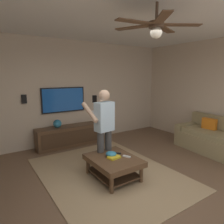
{
  "coord_description": "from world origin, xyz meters",
  "views": [
    {
      "loc": [
        -2.35,
        2.06,
        1.9
      ],
      "look_at": [
        0.96,
        -0.16,
        1.19
      ],
      "focal_mm": 32.48,
      "sensor_mm": 36.0,
      "label": 1
    }
  ],
  "objects_px": {
    "person_standing": "(104,125)",
    "wall_speaker_right": "(24,99)",
    "tv": "(63,100)",
    "remote_white": "(127,156)",
    "couch": "(216,140)",
    "vase_round": "(57,124)",
    "ceiling_fan": "(156,27)",
    "book": "(114,157)",
    "wall_speaker_left": "(95,99)",
    "media_console": "(68,136)",
    "coffee_table": "(113,163)",
    "bowl": "(111,154)",
    "remote_black": "(117,153)"
  },
  "relations": [
    {
      "from": "wall_speaker_left",
      "to": "tv",
      "type": "bearing_deg",
      "value": 90.76
    },
    {
      "from": "couch",
      "to": "remote_white",
      "type": "height_order",
      "value": "couch"
    },
    {
      "from": "wall_speaker_right",
      "to": "coffee_table",
      "type": "bearing_deg",
      "value": -156.91
    },
    {
      "from": "ceiling_fan",
      "to": "tv",
      "type": "bearing_deg",
      "value": 1.78
    },
    {
      "from": "wall_speaker_right",
      "to": "book",
      "type": "bearing_deg",
      "value": -157.27
    },
    {
      "from": "couch",
      "to": "media_console",
      "type": "xyz_separation_m",
      "value": [
        2.54,
        2.88,
        -0.04
      ]
    },
    {
      "from": "tv",
      "to": "remote_white",
      "type": "xyz_separation_m",
      "value": [
        -2.53,
        -0.25,
        -0.84
      ]
    },
    {
      "from": "coffee_table",
      "to": "wall_speaker_left",
      "type": "relative_size",
      "value": 4.55
    },
    {
      "from": "bowl",
      "to": "remote_white",
      "type": "distance_m",
      "value": 0.3
    },
    {
      "from": "book",
      "to": "ceiling_fan",
      "type": "distance_m",
      "value": 2.3
    },
    {
      "from": "tv",
      "to": "ceiling_fan",
      "type": "height_order",
      "value": "ceiling_fan"
    },
    {
      "from": "book",
      "to": "wall_speaker_left",
      "type": "height_order",
      "value": "wall_speaker_left"
    },
    {
      "from": "tv",
      "to": "wall_speaker_left",
      "type": "height_order",
      "value": "tv"
    },
    {
      "from": "person_standing",
      "to": "remote_black",
      "type": "relative_size",
      "value": 10.93
    },
    {
      "from": "person_standing",
      "to": "wall_speaker_left",
      "type": "xyz_separation_m",
      "value": [
        2.02,
        -0.91,
        0.28
      ]
    },
    {
      "from": "couch",
      "to": "book",
      "type": "xyz_separation_m",
      "value": [
        0.33,
        2.86,
        0.1
      ]
    },
    {
      "from": "ceiling_fan",
      "to": "vase_round",
      "type": "bearing_deg",
      "value": 7.26
    },
    {
      "from": "coffee_table",
      "to": "media_console",
      "type": "distance_m",
      "value": 2.18
    },
    {
      "from": "bowl",
      "to": "remote_white",
      "type": "bearing_deg",
      "value": -131.43
    },
    {
      "from": "coffee_table",
      "to": "remote_black",
      "type": "bearing_deg",
      "value": -56.19
    },
    {
      "from": "remote_black",
      "to": "wall_speaker_right",
      "type": "height_order",
      "value": "wall_speaker_right"
    },
    {
      "from": "tv",
      "to": "remote_black",
      "type": "height_order",
      "value": "tv"
    },
    {
      "from": "person_standing",
      "to": "vase_round",
      "type": "relative_size",
      "value": 7.45
    },
    {
      "from": "wall_speaker_left",
      "to": "coffee_table",
      "type": "bearing_deg",
      "value": 158.46
    },
    {
      "from": "media_console",
      "to": "coffee_table",
      "type": "bearing_deg",
      "value": 0.72
    },
    {
      "from": "remote_white",
      "to": "vase_round",
      "type": "relative_size",
      "value": 0.68
    },
    {
      "from": "person_standing",
      "to": "wall_speaker_right",
      "type": "height_order",
      "value": "person_standing"
    },
    {
      "from": "bowl",
      "to": "ceiling_fan",
      "type": "relative_size",
      "value": 0.17
    },
    {
      "from": "book",
      "to": "vase_round",
      "type": "relative_size",
      "value": 1.0
    },
    {
      "from": "bowl",
      "to": "remote_white",
      "type": "relative_size",
      "value": 1.38
    },
    {
      "from": "remote_white",
      "to": "coffee_table",
      "type": "bearing_deg",
      "value": -141.76
    },
    {
      "from": "bowl",
      "to": "ceiling_fan",
      "type": "height_order",
      "value": "ceiling_fan"
    },
    {
      "from": "couch",
      "to": "person_standing",
      "type": "xyz_separation_m",
      "value": [
        0.77,
        2.8,
        0.61
      ]
    },
    {
      "from": "remote_black",
      "to": "tv",
      "type": "bearing_deg",
      "value": 136.68
    },
    {
      "from": "bowl",
      "to": "tv",
      "type": "bearing_deg",
      "value": 0.76
    },
    {
      "from": "media_console",
      "to": "wall_speaker_right",
      "type": "bearing_deg",
      "value": -104.12
    },
    {
      "from": "couch",
      "to": "vase_round",
      "type": "height_order",
      "value": "couch"
    },
    {
      "from": "wall_speaker_left",
      "to": "couch",
      "type": "bearing_deg",
      "value": -145.89
    },
    {
      "from": "tv",
      "to": "couch",
      "type": "bearing_deg",
      "value": 46.01
    },
    {
      "from": "person_standing",
      "to": "remote_black",
      "type": "xyz_separation_m",
      "value": [
        -0.3,
        -0.12,
        -0.52
      ]
    },
    {
      "from": "media_console",
      "to": "vase_round",
      "type": "bearing_deg",
      "value": -87.67
    },
    {
      "from": "remote_white",
      "to": "wall_speaker_right",
      "type": "distance_m",
      "value": 2.99
    },
    {
      "from": "person_standing",
      "to": "book",
      "type": "height_order",
      "value": "person_standing"
    },
    {
      "from": "wall_speaker_left",
      "to": "bowl",
      "type": "bearing_deg",
      "value": 157.86
    },
    {
      "from": "remote_black",
      "to": "media_console",
      "type": "bearing_deg",
      "value": 137.25
    },
    {
      "from": "person_standing",
      "to": "wall_speaker_right",
      "type": "xyz_separation_m",
      "value": [
        2.02,
        1.08,
        0.4
      ]
    },
    {
      "from": "ceiling_fan",
      "to": "couch",
      "type": "bearing_deg",
      "value": -79.11
    },
    {
      "from": "vase_round",
      "to": "wall_speaker_right",
      "type": "relative_size",
      "value": 1.0
    },
    {
      "from": "couch",
      "to": "wall_speaker_right",
      "type": "relative_size",
      "value": 9.0
    },
    {
      "from": "coffee_table",
      "to": "person_standing",
      "type": "bearing_deg",
      "value": -6.44
    }
  ]
}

